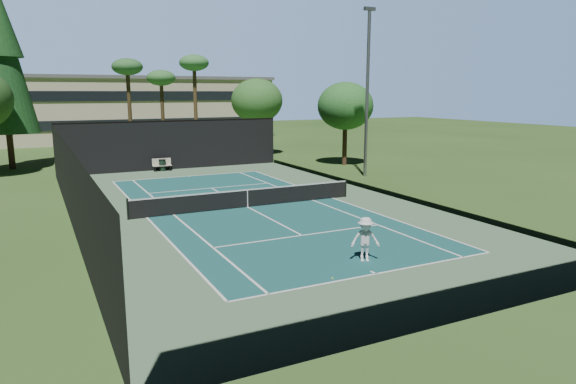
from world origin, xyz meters
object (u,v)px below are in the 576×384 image
object	(u,v)px
player	(365,239)
tennis_ball_d	(135,201)
tennis_ball_a	(332,278)
tennis_ball_c	(253,188)
tennis_net	(247,197)
tennis_ball_b	(177,204)
trash_bin	(162,165)
park_bench	(162,164)

from	to	relation	value
player	tennis_ball_d	xyz separation A→B (m)	(-5.78, 14.81, -0.81)
tennis_ball_a	tennis_ball_c	bearing A→B (deg)	76.44
tennis_net	tennis_ball_a	xyz separation A→B (m)	(-1.61, -11.61, -0.52)
tennis_ball_b	tennis_ball_d	bearing A→B (deg)	137.97
tennis_ball_b	trash_bin	distance (m)	13.15
tennis_ball_a	trash_bin	xyz separation A→B (m)	(0.48, 27.09, 0.45)
tennis_ball_a	tennis_net	bearing A→B (deg)	82.13
tennis_ball_a	park_bench	size ratio (longest dim) A/B	0.04
player	park_bench	bearing A→B (deg)	117.36
park_bench	trash_bin	distance (m)	0.08
player	tennis_ball_d	size ratio (longest dim) A/B	27.11
tennis_ball_d	tennis_ball_b	bearing A→B (deg)	-42.03
tennis_ball_a	tennis_ball_d	bearing A→B (deg)	103.03
tennis_ball_b	park_bench	size ratio (longest dim) A/B	0.05
tennis_net	park_bench	world-z (taller)	tennis_net
tennis_ball_c	park_bench	xyz separation A→B (m)	(-3.57, 10.44, 0.52)
tennis_ball_a	park_bench	distance (m)	27.10
tennis_net	tennis_ball_b	world-z (taller)	tennis_net
trash_bin	player	bearing A→B (deg)	-86.43
player	trash_bin	size ratio (longest dim) A/B	1.79
player	trash_bin	world-z (taller)	player
tennis_net	tennis_ball_a	distance (m)	11.73
tennis_ball_b	tennis_ball_c	size ratio (longest dim) A/B	1.29
tennis_ball_d	park_bench	world-z (taller)	park_bench
tennis_ball_b	park_bench	world-z (taller)	park_bench
tennis_net	tennis_ball_d	distance (m)	6.84
tennis_ball_a	trash_bin	distance (m)	27.10
tennis_ball_b	trash_bin	world-z (taller)	trash_bin
tennis_ball_b	park_bench	bearing A→B (deg)	80.57
tennis_ball_c	tennis_ball_d	world-z (taller)	tennis_ball_d
tennis_ball_a	park_bench	xyz separation A→B (m)	(0.45, 27.09, 0.51)
tennis_ball_a	tennis_ball_b	size ratio (longest dim) A/B	0.87
trash_bin	tennis_ball_c	bearing A→B (deg)	-71.28
tennis_ball_c	tennis_ball_b	bearing A→B (deg)	-156.27
tennis_ball_c	tennis_ball_d	xyz separation A→B (m)	(-7.70, -0.73, 0.00)
player	tennis_ball_d	world-z (taller)	player
player	tennis_ball_a	xyz separation A→B (m)	(-2.10, -1.10, -0.81)
tennis_ball_d	park_bench	size ratio (longest dim) A/B	0.04
tennis_net	tennis_ball_d	world-z (taller)	tennis_net
tennis_ball_c	park_bench	size ratio (longest dim) A/B	0.04
tennis_net	tennis_ball_c	distance (m)	5.61
player	tennis_ball_d	distance (m)	15.92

